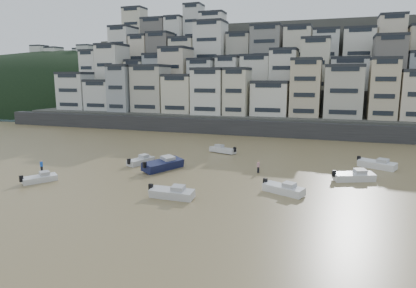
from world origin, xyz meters
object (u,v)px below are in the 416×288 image
at_px(boat_g, 377,163).
at_px(boat_d, 354,175).
at_px(boat_h, 223,149).
at_px(boat_j, 40,178).
at_px(boat_c, 163,163).
at_px(person_blue, 41,166).
at_px(boat_f, 141,160).
at_px(boat_b, 284,187).
at_px(boat_a, 172,192).
at_px(person_pink, 258,167).

relative_size(boat_g, boat_d, 1.01).
height_order(boat_h, boat_g, boat_g).
xyz_separation_m(boat_j, boat_c, (12.10, 10.99, 0.36)).
bearing_deg(boat_c, boat_j, 154.62).
relative_size(boat_j, boat_c, 0.63).
relative_size(boat_j, person_blue, 2.60).
height_order(boat_f, boat_b, boat_b).
relative_size(boat_a, boat_d, 0.96).
bearing_deg(boat_b, person_pink, 142.53).
bearing_deg(person_pink, boat_d, -0.56).
bearing_deg(person_pink, person_blue, -161.82).
relative_size(boat_f, person_blue, 3.00).
bearing_deg(boat_b, boat_d, 70.20).
bearing_deg(boat_f, boat_h, -21.95).
bearing_deg(boat_g, boat_j, -125.26).
bearing_deg(person_pink, boat_j, -151.66).
distance_m(boat_j, boat_c, 16.35).
relative_size(person_blue, person_pink, 1.00).
bearing_deg(boat_f, boat_b, -93.23).
bearing_deg(person_pink, boat_g, 27.11).
bearing_deg(person_blue, boat_a, -11.67).
height_order(boat_j, boat_f, boat_f).
xyz_separation_m(boat_c, boat_a, (6.54, -11.37, -0.23)).
xyz_separation_m(boat_j, boat_b, (30.12, 5.31, 0.11)).
height_order(boat_h, person_blue, person_blue).
bearing_deg(person_blue, boat_d, 12.76).
bearing_deg(person_pink, boat_h, 126.59).
bearing_deg(boat_d, person_pink, 156.42).
distance_m(boat_c, person_pink, 13.68).
xyz_separation_m(boat_j, boat_d, (38.04, 13.63, 0.16)).
distance_m(boat_c, boat_b, 18.89).
bearing_deg(person_pink, boat_c, -168.34).
xyz_separation_m(boat_h, boat_a, (1.84, -25.84, 0.02)).
relative_size(boat_a, boat_f, 1.05).
bearing_deg(boat_h, person_pink, 144.75).
relative_size(boat_d, person_pink, 3.28).
relative_size(boat_f, boat_d, 0.92).
bearing_deg(boat_j, boat_g, -29.31).
xyz_separation_m(boat_c, person_blue, (-15.67, -6.78, -0.11)).
bearing_deg(boat_a, boat_j, 178.90).
distance_m(boat_b, person_pink, 9.62).
distance_m(boat_c, boat_a, 13.11).
bearing_deg(person_blue, boat_h, 46.21).
distance_m(boat_j, person_blue, 5.53).
distance_m(boat_h, person_pink, 14.58).
xyz_separation_m(boat_h, boat_c, (-4.70, -14.47, 0.25)).
relative_size(boat_j, boat_b, 0.85).
height_order(boat_j, person_pink, person_pink).
height_order(boat_h, boat_f, boat_h).
xyz_separation_m(boat_c, boat_d, (25.94, 2.64, -0.20)).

